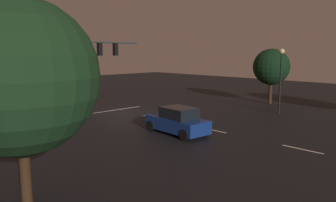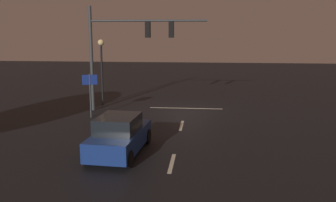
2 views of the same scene
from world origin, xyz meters
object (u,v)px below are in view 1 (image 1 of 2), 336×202
Objects in this scene: car_approaching at (177,121)px; street_lamp_left_kerb at (281,69)px; street_lamp_right_kerb at (46,76)px; traffic_signal_assembly at (85,59)px; tree_left_far at (271,67)px; tree_right_near at (19,77)px; route_sign at (78,98)px.

street_lamp_left_kerb is (-10.82, 1.26, 2.93)m from car_approaching.
street_lamp_right_kerb is at bearing -38.99° from street_lamp_left_kerb.
traffic_signal_assembly is 1.40× the size of tree_left_far.
traffic_signal_assembly is 17.97m from tree_left_far.
tree_right_near is at bearing 63.66° from street_lamp_right_kerb.
traffic_signal_assembly is at bearing -21.55° from tree_left_far.
tree_left_far reaches higher than route_sign.
car_approaching is at bearing 109.58° from street_lamp_right_kerb.
route_sign is 12.40m from tree_right_near.
car_approaching is at bearing 7.45° from tree_left_far.
car_approaching is 0.83× the size of street_lamp_left_kerb.
street_lamp_right_kerb is at bearing -116.34° from tree_right_near.
street_lamp_left_kerb is 18.74m from street_lamp_right_kerb.
traffic_signal_assembly is 1.71× the size of car_approaching.
traffic_signal_assembly reaches higher than route_sign.
tree_left_far is (-25.85, -5.32, -0.66)m from tree_right_near.
tree_left_far is (-15.24, -1.99, 2.86)m from car_approaching.
traffic_signal_assembly is 3.91m from route_sign.
tree_left_far reaches higher than car_approaching.
tree_right_near is at bearing 5.50° from street_lamp_left_kerb.
route_sign is at bearing 95.85° from street_lamp_right_kerb.
car_approaching is 1.66× the size of route_sign.
tree_left_far is (-16.69, 6.59, -0.94)m from traffic_signal_assembly.
tree_right_near is (21.42, 2.06, 0.58)m from street_lamp_left_kerb.
street_lamp_left_kerb is at bearing 141.24° from traffic_signal_assembly.
traffic_signal_assembly is 1.11× the size of tree_right_near.
traffic_signal_assembly is 15.76m from street_lamp_left_kerb.
tree_left_far is (-18.99, 8.54, 0.35)m from street_lamp_right_kerb.
street_lamp_right_kerb is (14.56, -11.79, -0.42)m from street_lamp_left_kerb.
street_lamp_left_kerb is 2.00× the size of route_sign.
tree_right_near is (10.60, 3.32, 3.52)m from car_approaching.
street_lamp_left_kerb is at bearing 151.48° from route_sign.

